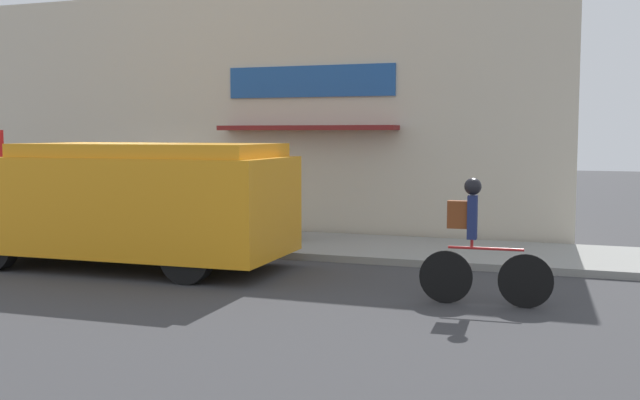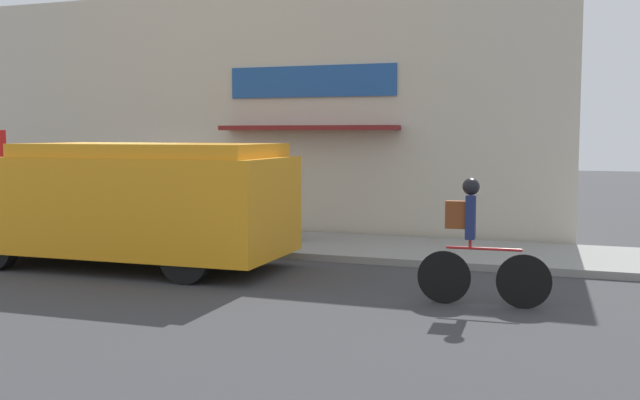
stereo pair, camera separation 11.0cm
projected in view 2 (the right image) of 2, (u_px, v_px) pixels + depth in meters
The scene contains 6 objects.
ground_plane at pixel (126, 249), 14.44m from camera, with size 70.00×70.00×0.00m, color #38383A.
sidewalk at pixel (165, 237), 15.73m from camera, with size 28.00×2.78×0.12m.
storefront at pixel (203, 113), 16.97m from camera, with size 16.34×0.73×5.38m.
school_bus at pixel (134, 203), 12.44m from camera, with size 5.76×2.69×2.07m.
cyclist at pixel (475, 244), 9.68m from camera, with size 1.71×0.22×1.66m.
trash_bin at pixel (278, 221), 14.81m from camera, with size 0.64×0.64×0.77m.
Camera 2 is at (8.43, -12.14, 2.24)m, focal length 42.00 mm.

